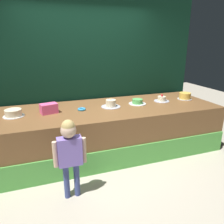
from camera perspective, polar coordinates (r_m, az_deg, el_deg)
name	(u,v)px	position (r m, az deg, el deg)	size (l,w,h in m)	color
ground_plane	(109,171)	(3.37, -0.70, -15.36)	(12.00, 12.00, 0.00)	#BCB29E
stage_platform	(97,131)	(3.73, -3.89, -5.03)	(4.20, 1.32, 0.80)	brown
curtain_backdrop	(86,69)	(4.20, -6.99, 11.31)	(4.47, 0.08, 2.76)	black
child_figure	(70,149)	(2.61, -11.14, -9.54)	(0.39, 0.18, 1.02)	#3F4C8C
pink_box	(49,108)	(3.48, -16.37, 0.92)	(0.25, 0.16, 0.15)	#F75893
donut	(82,109)	(3.54, -8.03, 0.75)	(0.13, 0.13, 0.03)	#3399D8
cake_left	(13,113)	(3.52, -24.62, -0.27)	(0.31, 0.31, 0.11)	white
cake_center_left	(111,104)	(3.68, -0.31, 2.15)	(0.33, 0.33, 0.16)	silver
cake_center_right	(137,102)	(3.89, 6.73, 2.68)	(0.31, 0.31, 0.09)	white
cake_right	(162,99)	(4.14, 13.01, 3.32)	(0.29, 0.29, 0.14)	silver
cake_far_right	(185,96)	(4.42, 18.71, 4.01)	(0.27, 0.27, 0.13)	silver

